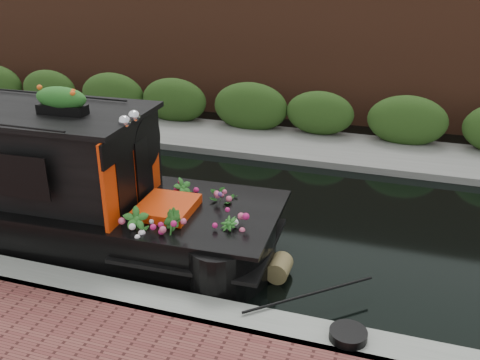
% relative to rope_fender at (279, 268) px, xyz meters
% --- Properties ---
extents(ground, '(80.00, 80.00, 0.00)m').
position_rel_rope_fender_xyz_m(ground, '(-2.71, 1.85, -0.18)').
color(ground, black).
rests_on(ground, ground).
extents(near_bank_coping, '(40.00, 0.60, 0.50)m').
position_rel_rope_fender_xyz_m(near_bank_coping, '(-2.71, -1.45, -0.18)').
color(near_bank_coping, gray).
rests_on(near_bank_coping, ground).
extents(far_bank_path, '(40.00, 2.40, 0.34)m').
position_rel_rope_fender_xyz_m(far_bank_path, '(-2.71, 6.05, -0.18)').
color(far_bank_path, slate).
rests_on(far_bank_path, ground).
extents(far_hedge, '(40.00, 1.10, 2.80)m').
position_rel_rope_fender_xyz_m(far_hedge, '(-2.71, 6.95, -0.18)').
color(far_hedge, '#254416').
rests_on(far_hedge, ground).
extents(far_brick_wall, '(40.00, 1.00, 8.00)m').
position_rel_rope_fender_xyz_m(far_brick_wall, '(-2.71, 9.05, -0.18)').
color(far_brick_wall, '#552D1C').
rests_on(far_brick_wall, ground).
extents(rope_fender, '(0.36, 0.46, 0.36)m').
position_rel_rope_fender_xyz_m(rope_fender, '(0.00, 0.00, 0.00)').
color(rope_fender, brown).
rests_on(rope_fender, ground).
extents(coiled_mooring_rope, '(0.49, 0.49, 0.12)m').
position_rel_rope_fender_xyz_m(coiled_mooring_rope, '(1.27, -1.45, 0.13)').
color(coiled_mooring_rope, black).
rests_on(coiled_mooring_rope, near_bank_coping).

